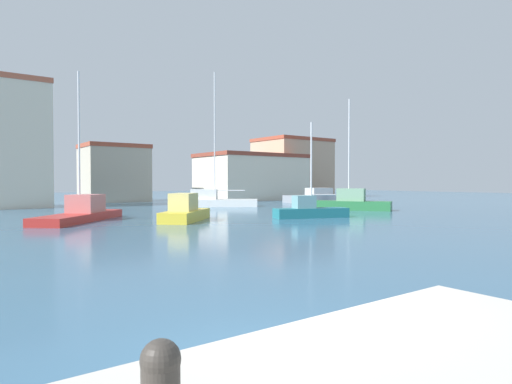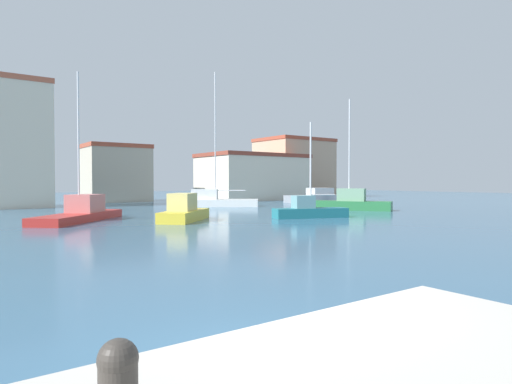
{
  "view_description": "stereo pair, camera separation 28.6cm",
  "coord_description": "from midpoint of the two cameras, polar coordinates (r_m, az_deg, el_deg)",
  "views": [
    {
      "loc": [
        -3.64,
        -4.53,
        2.54
      ],
      "look_at": [
        18.06,
        25.14,
        1.62
      ],
      "focal_mm": 30.73,
      "sensor_mm": 36.0,
      "label": 1
    },
    {
      "loc": [
        -3.4,
        -4.7,
        2.54
      ],
      "look_at": [
        18.06,
        25.14,
        1.62
      ],
      "focal_mm": 30.73,
      "sensor_mm": 36.0,
      "label": 2
    }
  ],
  "objects": [
    {
      "name": "sailboat_green_center_channel",
      "position": [
        39.42,
        12.29,
        -1.34
      ],
      "size": [
        5.41,
        7.12,
        9.74
      ],
      "color": "#28703D",
      "rests_on": "water"
    },
    {
      "name": "waterfront_apartments",
      "position": [
        60.03,
        -0.31,
        1.98
      ],
      "size": [
        13.69,
        9.22,
        6.22
      ],
      "color": "beige",
      "rests_on": "ground"
    },
    {
      "name": "water",
      "position": [
        30.91,
        1.23,
        -3.28
      ],
      "size": [
        160.0,
        160.0,
        0.0
      ],
      "primitive_type": "plane",
      "color": "#38607F",
      "rests_on": "ground"
    },
    {
      "name": "sailboat_white_far_right",
      "position": [
        44.21,
        -5.41,
        -1.09
      ],
      "size": [
        8.36,
        7.12,
        13.43
      ],
      "color": "white",
      "rests_on": "water"
    },
    {
      "name": "motorboat_yellow_far_left",
      "position": [
        28.24,
        -9.08,
        -2.49
      ],
      "size": [
        5.01,
        5.03,
        1.78
      ],
      "color": "gold",
      "rests_on": "water"
    },
    {
      "name": "mooring_bollard",
      "position": [
        3.03,
        -14.73,
        -22.33
      ],
      "size": [
        0.26,
        0.26,
        0.52
      ],
      "color": "#38332D",
      "rests_on": "pier_quay"
    },
    {
      "name": "warehouse_block",
      "position": [
        57.01,
        -17.66,
        2.37
      ],
      "size": [
        7.51,
        6.24,
        7.06
      ],
      "color": "#B2A893",
      "rests_on": "ground"
    },
    {
      "name": "sailboat_teal_outer_mooring",
      "position": [
        30.52,
        7.17,
        -2.32
      ],
      "size": [
        5.38,
        3.0,
        6.6
      ],
      "color": "#1E707A",
      "rests_on": "water"
    },
    {
      "name": "motorboat_grey_inner_mooring",
      "position": [
        52.76,
        8.75,
        -0.7
      ],
      "size": [
        9.36,
        5.1,
        1.73
      ],
      "color": "gray",
      "rests_on": "water"
    },
    {
      "name": "harbor_office",
      "position": [
        69.42,
        5.09,
        3.12
      ],
      "size": [
        10.61,
        8.5,
        9.18
      ],
      "color": "tan",
      "rests_on": "ground"
    },
    {
      "name": "yacht_club",
      "position": [
        48.07,
        -29.12,
        5.52
      ],
      "size": [
        6.67,
        6.11,
        12.21
      ],
      "color": "beige",
      "rests_on": "ground"
    },
    {
      "name": "sailboat_red_distant_north",
      "position": [
        30.19,
        -21.54,
        -2.4
      ],
      "size": [
        7.11,
        7.59,
        9.45
      ],
      "color": "#B22823",
      "rests_on": "water"
    }
  ]
}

